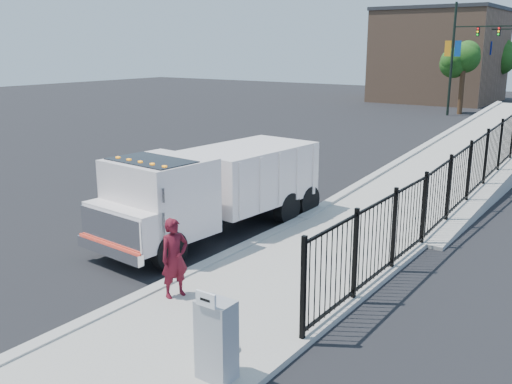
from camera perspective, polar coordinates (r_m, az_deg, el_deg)
The scene contains 15 objects.
ground at distance 13.51m, azimuth -4.15°, elevation -7.28°, with size 120.00×120.00×0.00m, color black.
sidewalk at distance 10.96m, azimuth -2.88°, elevation -12.30°, with size 3.55×12.00×0.12m, color #9E998E.
curb at distance 12.12m, azimuth -10.20°, elevation -9.70°, with size 0.30×12.00×0.16m, color #ADAAA3.
ramp at distance 26.83m, azimuth 21.78°, elevation 2.67°, with size 3.95×24.00×1.70m, color #9E998E.
iron_fence at distance 22.52m, azimuth 23.08°, elevation 2.80°, with size 0.10×28.00×1.80m, color black.
truck at distance 15.21m, azimuth -4.52°, elevation 0.55°, with size 2.79×7.17×2.40m.
worker at distance 11.42m, azimuth -8.14°, elevation -6.54°, with size 0.59×0.39×1.61m, color #540E1A.
utility_cabinet at distance 8.77m, azimuth -3.98°, elevation -14.53°, with size 0.55×0.40×1.25m, color gray.
arrow_sign at distance 8.28m, azimuth -5.04°, elevation -10.66°, with size 0.35×0.04×0.22m, color white.
debris at distance 9.73m, azimuth -2.79°, elevation -15.25°, with size 0.39×0.39×0.10m, color silver.
light_pole_0 at distance 44.45m, azimuth 19.42°, elevation 12.82°, with size 3.77×0.22×8.00m.
light_pole_2 at distance 52.42m, azimuth 22.18°, elevation 12.70°, with size 3.77×0.22×8.00m.
tree_0 at distance 45.64m, azimuth 20.08°, elevation 12.22°, with size 2.29×2.29×5.15m.
tree_2 at distance 58.81m, azimuth 23.11°, elevation 12.29°, with size 2.94×2.94×5.47m.
building at distance 56.33m, azimuth 17.89°, elevation 12.73°, with size 10.00×10.00×8.00m, color #8C664C.
Camera 1 is at (7.97, -9.70, 4.98)m, focal length 40.00 mm.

